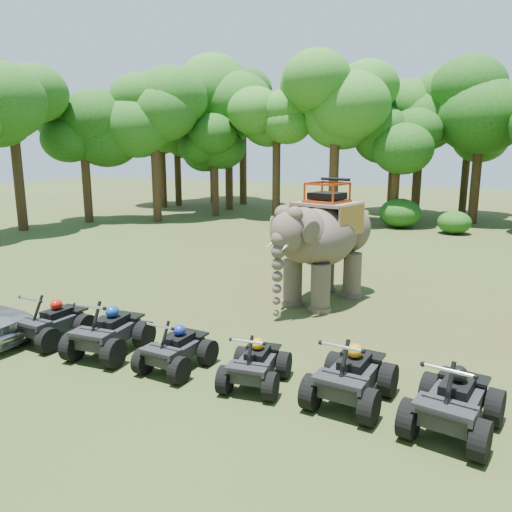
{
  "coord_description": "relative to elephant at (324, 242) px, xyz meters",
  "views": [
    {
      "loc": [
        5.36,
        -10.12,
        4.6
      ],
      "look_at": [
        0.0,
        1.2,
        1.9
      ],
      "focal_mm": 35.0,
      "sensor_mm": 36.0,
      "label": 1
    }
  ],
  "objects": [
    {
      "name": "ground",
      "position": [
        -0.89,
        -4.12,
        -1.86
      ],
      "size": [
        110.0,
        110.0,
        0.0
      ],
      "primitive_type": "plane",
      "color": "#47381E",
      "rests_on": "ground"
    },
    {
      "name": "atv_1",
      "position": [
        -3.14,
        -5.99,
        -1.18
      ],
      "size": [
        1.47,
        1.92,
        1.35
      ],
      "primitive_type": null,
      "rotation": [
        0.0,
        0.0,
        0.08
      ],
      "color": "black",
      "rests_on": "ground"
    },
    {
      "name": "atv_2",
      "position": [
        -1.3,
        -6.02,
        -1.28
      ],
      "size": [
        1.23,
        1.63,
        1.17
      ],
      "primitive_type": null,
      "rotation": [
        0.0,
        0.0,
        -0.05
      ],
      "color": "black",
      "rests_on": "ground"
    },
    {
      "name": "tree_32",
      "position": [
        -13.81,
        19.55,
        2.79
      ],
      "size": [
        6.51,
        6.51,
        9.3
      ],
      "primitive_type": null,
      "color": "#195114",
      "rests_on": "ground"
    },
    {
      "name": "tree_44",
      "position": [
        -0.22,
        20.82,
        2.87
      ],
      "size": [
        6.62,
        6.62,
        9.46
      ],
      "primitive_type": null,
      "color": "#195114",
      "rests_on": "ground"
    },
    {
      "name": "tree_27",
      "position": [
        -18.75,
        9.81,
        2.08
      ],
      "size": [
        5.52,
        5.52,
        7.89
      ],
      "primitive_type": null,
      "color": "#195114",
      "rests_on": "ground"
    },
    {
      "name": "elephant",
      "position": [
        0.0,
        0.0,
        0.0
      ],
      "size": [
        2.96,
        4.77,
        3.72
      ],
      "primitive_type": null,
      "rotation": [
        0.0,
        0.0,
        -0.24
      ],
      "color": "#4D4338",
      "rests_on": "ground"
    },
    {
      "name": "tree_33",
      "position": [
        -2.16,
        22.49,
        2.08
      ],
      "size": [
        5.51,
        5.51,
        7.87
      ],
      "primitive_type": null,
      "color": "#195114",
      "rests_on": "ground"
    },
    {
      "name": "tree_40",
      "position": [
        -14.59,
        23.47,
        3.12
      ],
      "size": [
        6.97,
        6.97,
        9.96
      ],
      "primitive_type": null,
      "color": "#195114",
      "rests_on": "ground"
    },
    {
      "name": "tree_31",
      "position": [
        -4.43,
        15.65,
        2.87
      ],
      "size": [
        6.63,
        6.63,
        9.47
      ],
      "primitive_type": null,
      "color": "#195114",
      "rests_on": "ground"
    },
    {
      "name": "tree_35",
      "position": [
        -18.9,
        20.18,
        1.95
      ],
      "size": [
        5.34,
        5.34,
        7.62
      ],
      "primitive_type": null,
      "color": "#195114",
      "rests_on": "ground"
    },
    {
      "name": "tree_29",
      "position": [
        -12.98,
        15.97,
        1.45
      ],
      "size": [
        4.63,
        4.63,
        6.61
      ],
      "primitive_type": null,
      "color": "#195114",
      "rests_on": "ground"
    },
    {
      "name": "tree_45",
      "position": [
        -19.39,
        18.76,
        2.94
      ],
      "size": [
        6.72,
        6.72,
        9.6
      ],
      "primitive_type": null,
      "color": "#195114",
      "rests_on": "ground"
    },
    {
      "name": "atv_3",
      "position": [
        0.54,
        -5.96,
        -1.29
      ],
      "size": [
        1.32,
        1.68,
        1.14
      ],
      "primitive_type": null,
      "rotation": [
        0.0,
        0.0,
        0.13
      ],
      "color": "black",
      "rests_on": "ground"
    },
    {
      "name": "tree_28",
      "position": [
        -15.0,
        11.98,
        2.24
      ],
      "size": [
        5.73,
        5.73,
        8.19
      ],
      "primitive_type": null,
      "color": "#195114",
      "rests_on": "ground"
    },
    {
      "name": "tree_43",
      "position": [
        -17.43,
        23.43,
        3.52
      ],
      "size": [
        7.53,
        7.53,
        10.75
      ],
      "primitive_type": null,
      "color": "#195114",
      "rests_on": "ground"
    },
    {
      "name": "atv_0",
      "position": [
        -4.91,
        -5.98,
        -1.23
      ],
      "size": [
        1.33,
        1.76,
        1.25
      ],
      "primitive_type": null,
      "rotation": [
        0.0,
        0.0,
        -0.06
      ],
      "color": "black",
      "rests_on": "ground"
    },
    {
      "name": "atv_4",
      "position": [
        2.42,
        -5.82,
        -1.19
      ],
      "size": [
        1.46,
        1.91,
        1.34
      ],
      "primitive_type": null,
      "rotation": [
        0.0,
        0.0,
        -0.08
      ],
      "color": "black",
      "rests_on": "ground"
    },
    {
      "name": "tree_41",
      "position": [
        2.59,
        24.05,
        1.68
      ],
      "size": [
        4.95,
        4.95,
        7.08
      ],
      "primitive_type": null,
      "color": "#195114",
      "rests_on": "ground"
    },
    {
      "name": "tree_0",
      "position": [
        -0.89,
        16.65,
        1.52
      ],
      "size": [
        4.73,
        4.73,
        6.75
      ],
      "primitive_type": null,
      "color": "#195114",
      "rests_on": "ground"
    },
    {
      "name": "tree_1",
      "position": [
        3.43,
        19.62,
        2.64
      ],
      "size": [
        6.29,
        6.29,
        8.99
      ],
      "primitive_type": null,
      "color": "#195114",
      "rests_on": "ground"
    },
    {
      "name": "tree_30",
      "position": [
        -8.62,
        16.52,
        2.01
      ],
      "size": [
        5.42,
        5.42,
        7.74
      ],
      "primitive_type": null,
      "color": "#195114",
      "rests_on": "ground"
    },
    {
      "name": "tree_26",
      "position": [
        -19.88,
        5.74,
        2.35
      ],
      "size": [
        5.9,
        5.9,
        8.43
      ],
      "primitive_type": null,
      "color": "#195114",
      "rests_on": "ground"
    },
    {
      "name": "atv_5",
      "position": [
        4.2,
        -6.06,
        -1.18
      ],
      "size": [
        1.61,
        2.02,
        1.35
      ],
      "primitive_type": null,
      "rotation": [
        0.0,
        0.0,
        -0.16
      ],
      "color": "black",
      "rests_on": "ground"
    }
  ]
}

